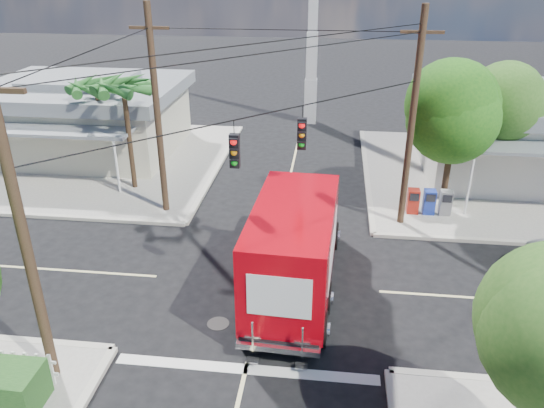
# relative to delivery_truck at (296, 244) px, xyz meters

# --- Properties ---
(ground) EXTENTS (120.00, 120.00, 0.00)m
(ground) POSITION_rel_delivery_truck_xyz_m (-1.06, 0.16, -1.78)
(ground) COLOR black
(ground) RESTS_ON ground
(sidewalk_ne) EXTENTS (14.12, 14.12, 0.14)m
(sidewalk_ne) POSITION_rel_delivery_truck_xyz_m (9.82, 11.04, -1.71)
(sidewalk_ne) COLOR gray
(sidewalk_ne) RESTS_ON ground
(sidewalk_nw) EXTENTS (14.12, 14.12, 0.14)m
(sidewalk_nw) POSITION_rel_delivery_truck_xyz_m (-11.94, 11.04, -1.71)
(sidewalk_nw) COLOR gray
(sidewalk_nw) RESTS_ON ground
(road_markings) EXTENTS (32.00, 32.00, 0.01)m
(road_markings) POSITION_rel_delivery_truck_xyz_m (-1.06, -1.31, -1.77)
(road_markings) COLOR beige
(road_markings) RESTS_ON ground
(building_ne) EXTENTS (11.80, 10.20, 4.50)m
(building_ne) POSITION_rel_delivery_truck_xyz_m (11.44, 12.13, 0.54)
(building_ne) COLOR silver
(building_ne) RESTS_ON sidewalk_ne
(building_nw) EXTENTS (10.80, 10.20, 4.30)m
(building_nw) POSITION_rel_delivery_truck_xyz_m (-13.06, 12.62, 0.44)
(building_nw) COLOR beige
(building_nw) RESTS_ON sidewalk_nw
(radio_tower) EXTENTS (0.80, 0.80, 17.00)m
(radio_tower) POSITION_rel_delivery_truck_xyz_m (-0.56, 20.16, 3.86)
(radio_tower) COLOR silver
(radio_tower) RESTS_ON ground
(tree_ne_front) EXTENTS (4.21, 4.14, 6.66)m
(tree_ne_front) POSITION_rel_delivery_truck_xyz_m (6.15, 6.92, 2.99)
(tree_ne_front) COLOR #422D1C
(tree_ne_front) RESTS_ON sidewalk_ne
(tree_ne_back) EXTENTS (3.77, 3.66, 5.82)m
(tree_ne_back) POSITION_rel_delivery_truck_xyz_m (8.75, 9.12, 2.41)
(tree_ne_back) COLOR #422D1C
(tree_ne_back) RESTS_ON sidewalk_ne
(palm_nw_front) EXTENTS (3.01, 3.08, 5.59)m
(palm_nw_front) POSITION_rel_delivery_truck_xyz_m (-8.56, 7.66, 3.26)
(palm_nw_front) COLOR #422D1C
(palm_nw_front) RESTS_ON sidewalk_nw
(palm_nw_back) EXTENTS (3.01, 3.08, 5.19)m
(palm_nw_back) POSITION_rel_delivery_truck_xyz_m (-10.56, 9.16, 2.89)
(palm_nw_back) COLOR #422D1C
(palm_nw_back) RESTS_ON sidewalk_nw
(utility_poles) EXTENTS (12.00, 10.68, 9.00)m
(utility_poles) POSITION_rel_delivery_truck_xyz_m (-2.64, 1.76, 2.90)
(utility_poles) COLOR #473321
(utility_poles) RESTS_ON ground
(vending_boxes) EXTENTS (1.90, 0.50, 1.10)m
(vending_boxes) POSITION_rel_delivery_truck_xyz_m (5.44, 6.36, -1.09)
(vending_boxes) COLOR #A51D12
(vending_boxes) RESTS_ON sidewalk_ne
(delivery_truck) EXTENTS (2.95, 8.21, 3.50)m
(delivery_truck) POSITION_rel_delivery_truck_xyz_m (0.00, 0.00, 0.00)
(delivery_truck) COLOR black
(delivery_truck) RESTS_ON ground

